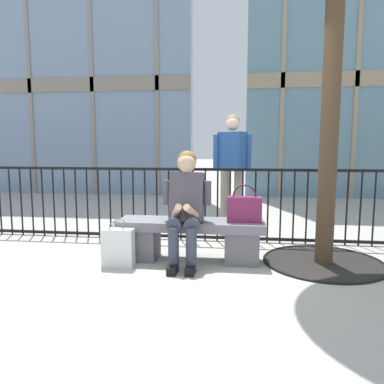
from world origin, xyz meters
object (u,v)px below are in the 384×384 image
Objects in this scene: handbag_on_bench at (244,209)px; shopping_bag at (118,247)px; stone_bench at (191,236)px; seated_person_with_phone at (186,204)px; bystander_at_railing at (232,164)px.

shopping_bag is at bearing -167.17° from handbag_on_bench.
seated_person_with_phone is (-0.04, -0.13, 0.38)m from stone_bench.
shopping_bag is at bearing -122.87° from bystander_at_railing.
shopping_bag is (-0.73, -0.31, -0.07)m from stone_bench.
stone_bench is at bearing 74.15° from seated_person_with_phone.
bystander_at_railing reaches higher than stone_bench.
bystander_at_railing is at bearing 96.35° from handbag_on_bench.
handbag_on_bench is at bearing 10.89° from seated_person_with_phone.
seated_person_with_phone is at bearing -169.11° from handbag_on_bench.
shopping_bag is at bearing -157.09° from stone_bench.
bystander_at_railing is (0.42, 1.46, 0.73)m from stone_bench.
stone_bench is 0.80m from shopping_bag.
stone_bench is 3.97× the size of handbag_on_bench.
shopping_bag is (-0.69, -0.18, -0.44)m from seated_person_with_phone.
stone_bench is 3.21× the size of shopping_bag.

